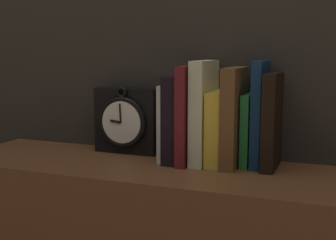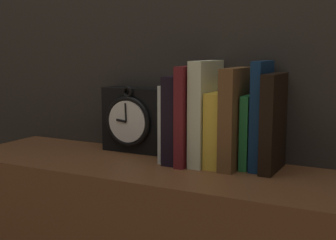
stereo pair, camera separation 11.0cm
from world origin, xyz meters
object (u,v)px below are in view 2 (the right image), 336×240
book_slot1_black (180,119)px  book_slot4_yellow (221,129)px  book_slot0_white (172,122)px  clock (134,120)px  book_slot3_cream (206,113)px  book_slot7_navy (261,116)px  book_slot2_maroon (192,115)px  book_slot5_brown (236,118)px  book_slot6_green (250,131)px  book_slot8_black (273,123)px

book_slot1_black → book_slot4_yellow: size_ratio=1.20×
book_slot0_white → clock: bearing=166.9°
book_slot3_cream → book_slot7_navy: (0.13, 0.01, 0.00)m
book_slot1_black → book_slot4_yellow: book_slot1_black is taller
book_slot2_maroon → book_slot3_cream: book_slot3_cream is taller
clock → book_slot1_black: (0.16, -0.04, 0.02)m
book_slot0_white → book_slot2_maroon: bearing=-10.8°
clock → book_slot5_brown: size_ratio=0.77×
book_slot5_brown → book_slot6_green: book_slot5_brown is taller
clock → book_slot3_cream: size_ratio=0.72×
book_slot0_white → book_slot1_black: 0.03m
book_slot4_yellow → book_slot6_green: book_slot4_yellow is taller
book_slot3_cream → book_slot5_brown: size_ratio=1.07×
book_slot0_white → book_slot8_black: 0.26m
book_slot1_black → book_slot5_brown: book_slot5_brown is taller
book_slot0_white → book_slot7_navy: 0.23m
book_slot5_brown → book_slot3_cream: bearing=179.2°
book_slot5_brown → book_slot6_green: bearing=30.0°
book_slot4_yellow → book_slot5_brown: 0.05m
book_slot5_brown → book_slot8_black: size_ratio=1.05×
book_slot2_maroon → book_slot3_cream: bearing=11.1°
book_slot4_yellow → book_slot8_black: size_ratio=0.79×
book_slot2_maroon → clock: bearing=167.6°
book_slot5_brown → book_slot7_navy: (0.06, 0.02, 0.01)m
book_slot8_black → book_slot5_brown: bearing=-175.0°
book_slot1_black → clock: bearing=166.8°
clock → book_slot6_green: 0.34m
book_slot1_black → book_slot6_green: book_slot1_black is taller
book_slot3_cream → book_slot5_brown: book_slot3_cream is taller
book_slot3_cream → book_slot8_black: bearing=2.3°
book_slot4_yellow → book_slot6_green: 0.07m
book_slot0_white → book_slot2_maroon: (0.06, -0.01, 0.02)m
book_slot3_cream → book_slot4_yellow: size_ratio=1.41×
book_slot3_cream → book_slot6_green: size_ratio=1.45×
book_slot3_cream → clock: bearing=171.0°
book_slot7_navy → book_slot5_brown: bearing=-164.4°
book_slot2_maroon → book_slot4_yellow: size_ratio=1.34×
book_slot0_white → book_slot8_black: book_slot8_black is taller
book_slot1_black → book_slot6_green: (0.18, 0.02, -0.02)m
book_slot1_black → book_slot2_maroon: (0.03, -0.01, 0.01)m
book_slot2_maroon → book_slot7_navy: book_slot7_navy is taller
book_slot1_black → book_slot2_maroon: 0.04m
book_slot7_navy → book_slot8_black: (0.03, -0.01, -0.01)m
book_slot7_navy → book_slot8_black: size_ratio=1.12×
book_slot0_white → book_slot8_black: bearing=0.4°
book_slot2_maroon → book_slot0_white: bearing=169.2°
book_slot3_cream → book_slot5_brown: (0.08, -0.00, -0.01)m
book_slot1_black → book_slot2_maroon: bearing=-8.5°
book_slot8_black → book_slot6_green: bearing=169.7°
clock → book_slot2_maroon: book_slot2_maroon is taller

